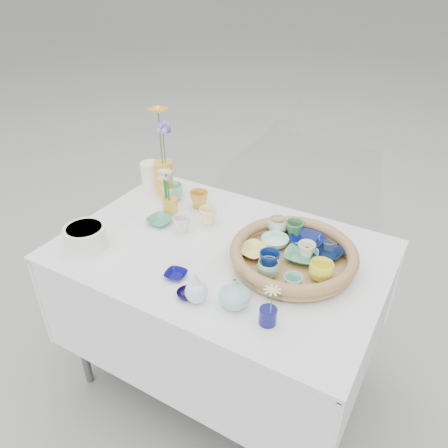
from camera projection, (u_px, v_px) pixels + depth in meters
The scene contains 34 objects.
ground at pixel (222, 376), 2.13m from camera, with size 80.00×80.00×0.00m, color gray.
display_table at pixel (222, 376), 2.13m from camera, with size 1.26×0.86×0.77m, color white, non-canonical shape.
wicker_tray at pixel (293, 256), 1.62m from camera, with size 0.47×0.47×0.08m, color olive, non-canonical shape.
tray_ceramic_0 at pixel (307, 241), 1.71m from camera, with size 0.13×0.13×0.03m, color navy.
tray_ceramic_1 at pixel (326, 253), 1.64m from camera, with size 0.12×0.12×0.03m, color black.
tray_ceramic_2 at pixel (321, 271), 1.52m from camera, with size 0.09×0.09×0.07m, color #F7F23C.
tray_ceramic_3 at pixel (301, 256), 1.63m from camera, with size 0.12×0.12×0.03m, color #52A67C.
tray_ceramic_4 at pixel (268, 269), 1.54m from camera, with size 0.08×0.08×0.06m, color #8DBB9C.
tray_ceramic_5 at pixel (275, 242), 1.70m from camera, with size 0.11×0.11×0.03m, color #B4EFD8.
tray_ceramic_6 at pixel (278, 226), 1.77m from camera, with size 0.08×0.08×0.07m, color silver.
tray_ceramic_7 at pixel (306, 251), 1.63m from camera, with size 0.07×0.07×0.06m, color silver.
tray_ceramic_8 at pixel (329, 241), 1.71m from camera, with size 0.08×0.08×0.03m, color #8AA6DA.
tray_ceramic_9 at pixel (269, 261), 1.57m from camera, with size 0.08×0.08×0.07m, color navy.
tray_ceramic_10 at pixel (254, 251), 1.65m from camera, with size 0.12×0.12×0.03m, color #EDD964.
tray_ceramic_11 at pixel (293, 283), 1.47m from camera, with size 0.06×0.06×0.06m, color #7BBCA0.
tray_ceramic_12 at pixel (294, 229), 1.75m from camera, with size 0.07×0.07×0.07m, color #3B7C46.
loose_ceramic_0 at pixel (199, 199), 1.98m from camera, with size 0.08×0.08×0.08m, color gold.
loose_ceramic_1 at pixel (208, 216), 1.86m from camera, with size 0.08×0.08×0.07m, color #FFEC96.
loose_ceramic_2 at pixel (160, 221), 1.87m from camera, with size 0.11×0.11×0.03m, color #409A72.
loose_ceramic_3 at pixel (182, 224), 1.81m from camera, with size 0.07×0.07×0.07m, color silver.
loose_ceramic_4 at pixel (176, 275), 1.57m from camera, with size 0.08×0.08×0.02m, color #070859.
loose_ceramic_5 at pixel (173, 192), 2.04m from camera, with size 0.10×0.10×0.08m, color #8DDFB6.
loose_ceramic_6 at pixel (187, 294), 1.48m from camera, with size 0.07×0.07×0.02m, color black.
fluted_bowl at pixel (86, 237), 1.72m from camera, with size 0.17×0.17×0.09m, color white, non-canonical shape.
bud_vase_paleblue at pixel (196, 287), 1.44m from camera, with size 0.08×0.08×0.12m, color silver, non-canonical shape.
bud_vase_seafoam at pixel (235, 293), 1.42m from camera, with size 0.11×0.11×0.11m, color #90CCBF.
bud_vase_cobalt at pixel (268, 316), 1.37m from camera, with size 0.06×0.06×0.06m, color navy.
single_daisy at pixel (271, 302), 1.31m from camera, with size 0.06×0.06×0.11m, color silver, non-canonical shape.
tall_vase_yellow at pixel (164, 178), 2.07m from camera, with size 0.09×0.09×0.16m, color gold.
gerbera at pixel (160, 137), 1.94m from camera, with size 0.10×0.10×0.27m, color orange, non-canonical shape.
hydrangea at pixel (164, 145), 1.97m from camera, with size 0.07×0.07×0.25m, color #4B48AB, non-canonical shape.
white_pitcher at pixel (151, 175), 2.14m from camera, with size 0.13×0.09×0.13m, color white, non-canonical shape.
daisy_cup at pixel (170, 206), 1.93m from camera, with size 0.07×0.07×0.07m, color gold.
daisy_posy at pixel (166, 183), 1.88m from camera, with size 0.08×0.08×0.16m, color silver, non-canonical shape.
Camera 1 is at (0.71, -1.21, 1.77)m, focal length 35.00 mm.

